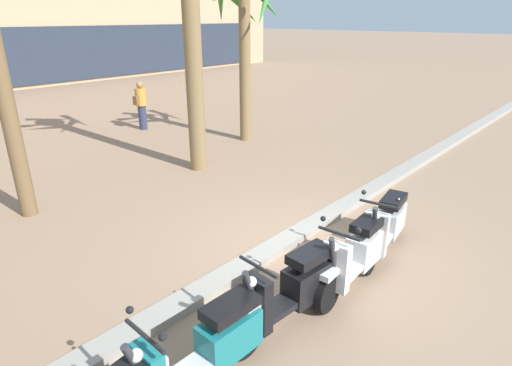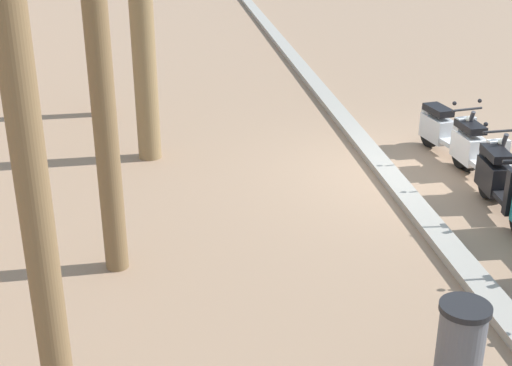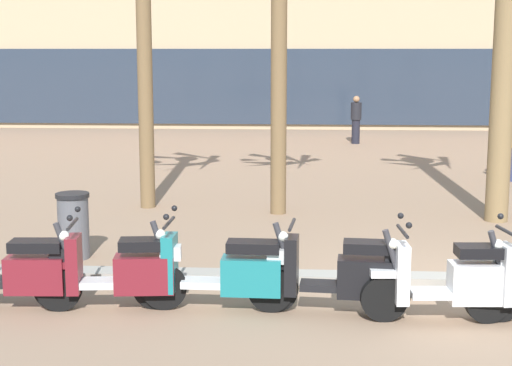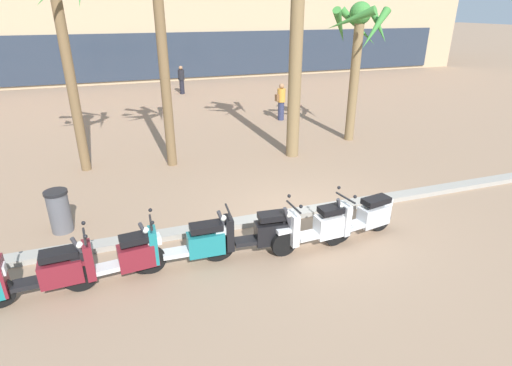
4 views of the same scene
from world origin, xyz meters
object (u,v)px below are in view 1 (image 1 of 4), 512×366
object	(u,v)px
scooter_silver_lead_nearest	(386,225)
pedestrian_strolling_near_curb	(141,104)
scooter_teal_gap_after_mid	(207,348)
scooter_black_tail_end	(294,288)
palm_tree_by_mall_entrance	(245,17)
scooter_white_mid_front	(357,253)

from	to	relation	value
scooter_silver_lead_nearest	pedestrian_strolling_near_curb	distance (m)	9.69
scooter_teal_gap_after_mid	scooter_black_tail_end	bearing A→B (deg)	-1.90
scooter_silver_lead_nearest	palm_tree_by_mall_entrance	bearing A→B (deg)	61.48
palm_tree_by_mall_entrance	pedestrian_strolling_near_curb	xyz separation A→B (m)	(-1.33, 3.41, -2.64)
scooter_black_tail_end	palm_tree_by_mall_entrance	size ratio (longest dim) A/B	0.38
scooter_black_tail_end	pedestrian_strolling_near_curb	size ratio (longest dim) A/B	1.15
scooter_teal_gap_after_mid	scooter_black_tail_end	world-z (taller)	scooter_teal_gap_after_mid
scooter_black_tail_end	palm_tree_by_mall_entrance	distance (m)	8.75
scooter_teal_gap_after_mid	palm_tree_by_mall_entrance	bearing A→B (deg)	40.61
scooter_white_mid_front	scooter_teal_gap_after_mid	bearing A→B (deg)	175.28
scooter_white_mid_front	palm_tree_by_mall_entrance	bearing A→B (deg)	54.58
palm_tree_by_mall_entrance	scooter_teal_gap_after_mid	bearing A→B (deg)	-139.39
scooter_teal_gap_after_mid	palm_tree_by_mall_entrance	distance (m)	9.64
scooter_silver_lead_nearest	scooter_black_tail_end	bearing A→B (deg)	178.27
scooter_silver_lead_nearest	pedestrian_strolling_near_curb	size ratio (longest dim) A/B	1.13
scooter_white_mid_front	scooter_silver_lead_nearest	distance (m)	1.09
scooter_teal_gap_after_mid	pedestrian_strolling_near_curb	distance (m)	10.93
scooter_teal_gap_after_mid	scooter_white_mid_front	bearing A→B (deg)	-4.72
scooter_white_mid_front	pedestrian_strolling_near_curb	world-z (taller)	pedestrian_strolling_near_curb
palm_tree_by_mall_entrance	pedestrian_strolling_near_curb	bearing A→B (deg)	111.34
scooter_white_mid_front	pedestrian_strolling_near_curb	bearing A→B (deg)	72.28
scooter_black_tail_end	pedestrian_strolling_near_curb	distance (m)	10.34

